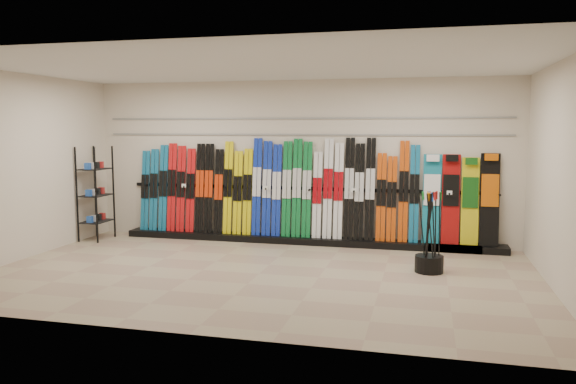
# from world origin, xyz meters

# --- Properties ---
(floor) EXTENTS (8.00, 8.00, 0.00)m
(floor) POSITION_xyz_m (0.00, 0.00, 0.00)
(floor) COLOR #9F836D
(floor) RESTS_ON ground
(back_wall) EXTENTS (8.00, 0.00, 8.00)m
(back_wall) POSITION_xyz_m (0.00, 2.50, 1.50)
(back_wall) COLOR beige
(back_wall) RESTS_ON floor
(left_wall) EXTENTS (0.00, 5.00, 5.00)m
(left_wall) POSITION_xyz_m (-4.00, 0.00, 1.50)
(left_wall) COLOR beige
(left_wall) RESTS_ON floor
(right_wall) EXTENTS (0.00, 5.00, 5.00)m
(right_wall) POSITION_xyz_m (4.00, 0.00, 1.50)
(right_wall) COLOR beige
(right_wall) RESTS_ON floor
(ceiling) EXTENTS (8.00, 8.00, 0.00)m
(ceiling) POSITION_xyz_m (0.00, 0.00, 3.00)
(ceiling) COLOR silver
(ceiling) RESTS_ON back_wall
(ski_rack_base) EXTENTS (8.00, 0.40, 0.12)m
(ski_rack_base) POSITION_xyz_m (0.22, 2.28, 0.06)
(ski_rack_base) COLOR black
(ski_rack_base) RESTS_ON floor
(skis) EXTENTS (5.37, 0.24, 1.83)m
(skis) POSITION_xyz_m (-0.42, 2.33, 0.97)
(skis) COLOR #12608B
(skis) RESTS_ON ski_rack_base
(snowboards) EXTENTS (1.27, 0.24, 1.58)m
(snowboards) POSITION_xyz_m (2.93, 2.36, 0.89)
(snowboards) COLOR #14728C
(snowboards) RESTS_ON ski_rack_base
(accessory_rack) EXTENTS (0.40, 0.60, 1.78)m
(accessory_rack) POSITION_xyz_m (-3.75, 1.70, 0.89)
(accessory_rack) COLOR black
(accessory_rack) RESTS_ON floor
(pole_bin) EXTENTS (0.42, 0.42, 0.25)m
(pole_bin) POSITION_xyz_m (2.42, 0.69, 0.12)
(pole_bin) COLOR black
(pole_bin) RESTS_ON floor
(ski_poles) EXTENTS (0.33, 0.37, 1.18)m
(ski_poles) POSITION_xyz_m (2.42, 0.66, 0.61)
(ski_poles) COLOR black
(ski_poles) RESTS_ON pole_bin
(slatwall_rail_0) EXTENTS (7.60, 0.02, 0.03)m
(slatwall_rail_0) POSITION_xyz_m (0.00, 2.48, 2.00)
(slatwall_rail_0) COLOR gray
(slatwall_rail_0) RESTS_ON back_wall
(slatwall_rail_1) EXTENTS (7.60, 0.02, 0.03)m
(slatwall_rail_1) POSITION_xyz_m (0.00, 2.48, 2.30)
(slatwall_rail_1) COLOR gray
(slatwall_rail_1) RESTS_ON back_wall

